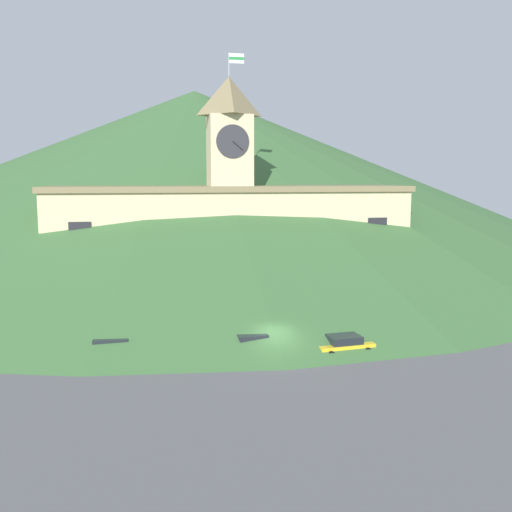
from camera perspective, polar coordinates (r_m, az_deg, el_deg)
name	(u,v)px	position (r m, az deg, el deg)	size (l,w,h in m)	color
ground_plane	(277,356)	(41.41, 2.15, -9.95)	(160.00, 160.00, 0.00)	#565659
civic_building	(230,233)	(62.20, -2.62, 2.29)	(38.75, 8.97, 25.61)	beige
banner_fence	(241,296)	(55.91, -1.49, -3.99)	(35.54, 0.12, 2.39)	#1E8438
hillside_backdrop	(195,171)	(103.93, -6.10, 8.49)	(136.50, 136.50, 27.81)	#386033
street_lamp_left	(174,272)	(55.92, -8.22, -1.60)	(1.26, 0.36, 4.88)	black
street_lamp_far_left	(308,268)	(58.13, 5.20, -1.16)	(1.26, 0.36, 4.92)	black
car_red_sedan	(111,348)	(42.16, -14.26, -8.92)	(4.44, 2.20, 1.45)	red
car_silver_hatch	(251,345)	(41.65, -0.46, -8.85)	(4.07, 2.38, 1.50)	#B7B7BC
car_yellow_coupe	(344,345)	(42.21, 8.80, -8.81)	(4.37, 2.47, 1.35)	yellow
car_blue_van	(70,318)	(50.63, -18.13, -5.90)	(5.22, 2.64, 2.10)	#284C99
pedestrian	(121,310)	(52.51, -13.31, -5.23)	(0.54, 0.54, 1.77)	#4C4C4C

